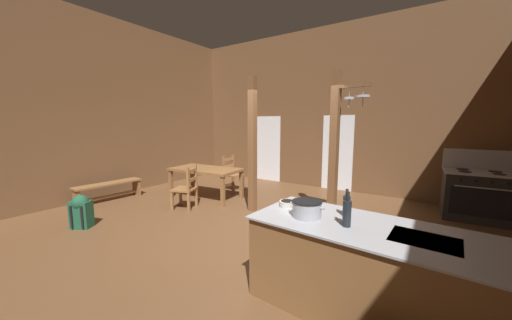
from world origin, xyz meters
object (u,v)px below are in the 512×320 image
Objects in this scene: dining_table at (206,172)px; bottle_short_on_counter at (346,205)px; bench_along_left_wall at (109,188)px; ladderback_chair_by_post at (186,188)px; ladderback_chair_near_window at (232,174)px; backpack at (81,210)px; stockpot_on_counter at (307,209)px; kitchen_island at (363,270)px; stove_range at (477,195)px; mixing_bowl_on_counter at (288,204)px; bottle_tall_on_counter at (347,213)px.

bottle_short_on_counter is (3.92, -1.90, 0.35)m from dining_table.
ladderback_chair_by_post is at bearing 18.13° from bench_along_left_wall.
bottle_short_on_counter is at bearing -15.99° from ladderback_chair_by_post.
backpack is at bearing -97.99° from ladderback_chair_near_window.
bench_along_left_wall is 3.98× the size of stockpot_on_counter.
kitchen_island is 4.65m from dining_table.
ladderback_chair_by_post reaches higher than backpack.
bench_along_left_wall is 5.17× the size of bottle_short_on_counter.
kitchen_island is at bearing 7.16° from stockpot_on_counter.
bottle_short_on_counter is at bearing -4.07° from bench_along_left_wall.
mixing_bowl_on_counter is at bearing -119.12° from stove_range.
bench_along_left_wall is at bearing 175.93° from bottle_short_on_counter.
bottle_tall_on_counter is at bearing -6.80° from bench_along_left_wall.
stove_range reaches higher than ladderback_chair_by_post.
dining_table is at bearing 41.36° from bench_along_left_wall.
kitchen_island is at bearing 33.64° from bottle_tall_on_counter.
mixing_bowl_on_counter reaches higher than dining_table.
ladderback_chair_near_window is 3.63m from backpack.
bottle_tall_on_counter is 0.29m from bottle_short_on_counter.
stockpot_on_counter is 1.12× the size of bottle_tall_on_counter.
backpack is (-0.73, -1.77, -0.14)m from ladderback_chair_by_post.
stockpot_on_counter is (-0.57, -0.07, 0.53)m from kitchen_island.
dining_table is (-4.15, 2.08, 0.21)m from kitchen_island.
kitchen_island is 5.86× the size of stockpot_on_counter.
ladderback_chair_by_post is at bearing -72.76° from dining_table.
bottle_short_on_counter is at bearing -111.37° from stove_range.
stockpot_on_counter is (5.29, -0.65, 0.66)m from bench_along_left_wall.
stove_range reaches higher than bottle_tall_on_counter.
stove_range is 4.37m from mixing_bowl_on_counter.
stove_range reaches higher than dining_table.
stove_range reaches higher than bench_along_left_wall.
bench_along_left_wall is at bearing -125.26° from ladderback_chair_near_window.
kitchen_island is at bearing -107.40° from stove_range.
bottle_short_on_counter reaches higher than ladderback_chair_by_post.
ladderback_chair_near_window is 5.09m from bottle_tall_on_counter.
backpack is at bearing -142.69° from stove_range.
mixing_bowl_on_counter is at bearing -42.22° from ladderback_chair_near_window.
bench_along_left_wall is at bearing 174.37° from kitchen_island.
backpack is (-5.85, -4.46, -0.17)m from stove_range.
bottle_tall_on_counter is (0.73, -0.22, 0.10)m from mixing_bowl_on_counter.
mixing_bowl_on_counter is at bearing -5.27° from bench_along_left_wall.
bottle_tall_on_counter reaches higher than ladderback_chair_near_window.
ladderback_chair_near_window is at bearing 137.78° from mixing_bowl_on_counter.
bottle_tall_on_counter is at bearing -19.56° from ladderback_chair_by_post.
bottle_tall_on_counter is (-0.15, -0.10, 0.57)m from kitchen_island.
ladderback_chair_near_window is at bearing 54.74° from bench_along_left_wall.
stove_range is 4.05m from bottle_short_on_counter.
ladderback_chair_by_post is at bearing 164.01° from bottle_short_on_counter.
backpack is at bearing -169.97° from mixing_bowl_on_counter.
backpack is at bearing -173.38° from stockpot_on_counter.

